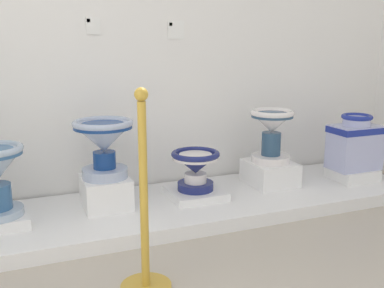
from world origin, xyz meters
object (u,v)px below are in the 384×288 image
antique_toilet_pale_glazed (195,165)px  info_placard_third (176,30)px  plinth_block_rightmost (106,192)px  plinth_block_broad_patterned (352,174)px  stanchion_post_near_left (145,233)px  antique_toilet_rightmost (104,140)px  antique_toilet_broad_patterned (355,142)px  plinth_block_central_ornate (270,173)px  antique_toilet_central_ornate (272,128)px  plinth_block_pale_glazed (195,193)px  info_placard_second (93,26)px

antique_toilet_pale_glazed → info_placard_third: size_ratio=2.60×
info_placard_third → plinth_block_rightmost: bearing=-149.8°
plinth_block_rightmost → plinth_block_broad_patterned: bearing=-3.8°
info_placard_third → stanchion_post_near_left: bearing=-116.0°
antique_toilet_pale_glazed → plinth_block_broad_patterned: 1.36m
plinth_block_rightmost → antique_toilet_rightmost: size_ratio=0.85×
plinth_block_rightmost → plinth_block_broad_patterned: size_ratio=1.02×
antique_toilet_pale_glazed → antique_toilet_broad_patterned: 1.35m
plinth_block_central_ornate → antique_toilet_central_ornate: (0.00, 0.00, 0.36)m
plinth_block_broad_patterned → plinth_block_central_ornate: bearing=167.3°
plinth_block_rightmost → stanchion_post_near_left: (-0.00, -0.96, 0.10)m
plinth_block_pale_glazed → plinth_block_broad_patterned: plinth_block_broad_patterned is taller
antique_toilet_central_ornate → info_placard_third: bearing=151.2°
antique_toilet_rightmost → plinth_block_central_ornate: antique_toilet_rightmost is taller
plinth_block_broad_patterned → info_placard_third: info_placard_third is taller
plinth_block_pale_glazed → antique_toilet_pale_glazed: 0.21m
plinth_block_broad_patterned → antique_toilet_broad_patterned: antique_toilet_broad_patterned is taller
antique_toilet_pale_glazed → info_placard_third: (0.01, 0.42, 0.94)m
antique_toilet_rightmost → antique_toilet_central_ornate: size_ratio=0.98×
antique_toilet_central_ornate → antique_toilet_broad_patterned: size_ratio=0.93×
plinth_block_broad_patterned → stanchion_post_near_left: (-1.99, -0.83, 0.16)m
plinth_block_rightmost → antique_toilet_broad_patterned: bearing=-3.8°
antique_toilet_rightmost → plinth_block_central_ornate: size_ratio=1.06×
antique_toilet_rightmost → antique_toilet_pale_glazed: (0.64, -0.04, -0.23)m
plinth_block_central_ornate → stanchion_post_near_left: bearing=-142.9°
antique_toilet_central_ornate → info_placard_third: info_placard_third is taller
info_placard_second → plinth_block_rightmost: bearing=-95.0°
plinth_block_rightmost → plinth_block_pale_glazed: (0.64, -0.04, -0.08)m
plinth_block_pale_glazed → antique_toilet_broad_patterned: bearing=-3.8°
antique_toilet_pale_glazed → plinth_block_broad_patterned: antique_toilet_pale_glazed is taller
antique_toilet_rightmost → info_placard_third: 1.04m
antique_toilet_central_ornate → antique_toilet_broad_patterned: bearing=-12.7°
info_placard_second → plinth_block_central_ornate: bearing=-15.7°
stanchion_post_near_left → plinth_block_central_ornate: bearing=37.1°
plinth_block_broad_patterned → stanchion_post_near_left: stanchion_post_near_left is taller
plinth_block_pale_glazed → info_placard_third: 1.23m
antique_toilet_rightmost → plinth_block_broad_patterned: 2.03m
plinth_block_pale_glazed → plinth_block_broad_patterned: (1.34, -0.09, 0.02)m
antique_toilet_broad_patterned → plinth_block_broad_patterned: bearing=135.0°
antique_toilet_rightmost → plinth_block_central_ornate: bearing=1.0°
plinth_block_rightmost → info_placard_second: info_placard_second is taller
antique_toilet_pale_glazed → plinth_block_broad_patterned: (1.34, -0.09, -0.19)m
plinth_block_central_ornate → antique_toilet_broad_patterned: 0.74m
antique_toilet_rightmost → plinth_block_rightmost: bearing=0.0°
plinth_block_rightmost → antique_toilet_rightmost: (0.00, 0.00, 0.36)m
antique_toilet_central_ornate → plinth_block_broad_patterned: antique_toilet_central_ornate is taller
plinth_block_rightmost → antique_toilet_pale_glazed: size_ratio=0.98×
antique_toilet_pale_glazed → info_placard_third: info_placard_third is taller
plinth_block_central_ornate → info_placard_second: (-1.27, 0.36, 1.12)m
info_placard_third → antique_toilet_pale_glazed: bearing=-91.7°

